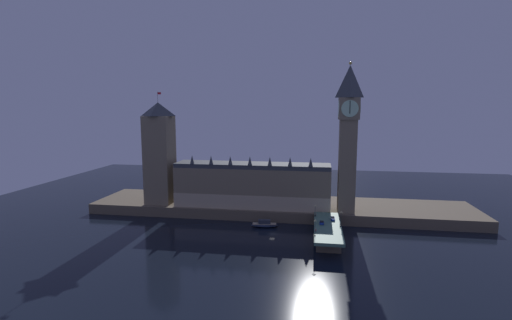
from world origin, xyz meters
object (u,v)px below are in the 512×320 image
object	(u,v)px
street_lamp_mid	(341,217)
boat_upstream	(264,225)
street_lamp_far	(315,209)
clock_tower	(348,134)
victoria_tower	(160,153)
pedestrian_mid_walk	(340,225)
street_lamp_near	(315,226)
car_southbound_trail	(333,218)
pedestrian_far_rail	(316,214)
car_northbound_lead	(322,223)
pedestrian_near_rail	(316,230)

from	to	relation	value
street_lamp_mid	boat_upstream	size ratio (longest dim) A/B	0.51
street_lamp_far	clock_tower	bearing A→B (deg)	44.77
victoria_tower	pedestrian_mid_walk	world-z (taller)	victoria_tower
street_lamp_near	victoria_tower	bearing A→B (deg)	151.73
car_southbound_trail	pedestrian_far_rail	world-z (taller)	pedestrian_far_rail
car_northbound_lead	pedestrian_mid_walk	distance (m)	8.77
victoria_tower	street_lamp_near	size ratio (longest dim) A/B	8.99
street_lamp_far	pedestrian_far_rail	bearing A→B (deg)	14.30
clock_tower	street_lamp_far	bearing A→B (deg)	-135.23
victoria_tower	pedestrian_mid_walk	distance (m)	110.91
car_southbound_trail	pedestrian_near_rail	world-z (taller)	pedestrian_near_rail
clock_tower	street_lamp_far	xyz separation A→B (m)	(-16.33, -16.20, -37.04)
pedestrian_mid_walk	pedestrian_far_rail	distance (m)	18.85
street_lamp_far	car_southbound_trail	bearing A→B (deg)	-29.69
pedestrian_mid_walk	street_lamp_near	distance (m)	18.59
clock_tower	pedestrian_near_rail	distance (m)	59.39
street_lamp_mid	street_lamp_far	size ratio (longest dim) A/B	1.22
car_southbound_trail	pedestrian_mid_walk	world-z (taller)	pedestrian_mid_walk
car_northbound_lead	street_lamp_near	bearing A→B (deg)	-100.38
street_lamp_far	street_lamp_near	bearing A→B (deg)	-90.00
pedestrian_near_rail	boat_upstream	world-z (taller)	pedestrian_near_rail
car_southbound_trail	pedestrian_far_rail	distance (m)	9.67
pedestrian_near_rail	pedestrian_far_rail	bearing A→B (deg)	90.00
street_lamp_near	clock_tower	bearing A→B (deg)	70.31
car_southbound_trail	pedestrian_mid_walk	size ratio (longest dim) A/B	2.75
clock_tower	street_lamp_mid	size ratio (longest dim) A/B	10.91
car_southbound_trail	street_lamp_near	bearing A→B (deg)	-109.44
victoria_tower	pedestrian_far_rail	size ratio (longest dim) A/B	35.12
pedestrian_mid_walk	boat_upstream	xyz separation A→B (m)	(-37.22, 15.15, -6.52)
pedestrian_near_rail	street_lamp_near	world-z (taller)	street_lamp_near
pedestrian_near_rail	street_lamp_far	size ratio (longest dim) A/B	0.28
pedestrian_far_rail	boat_upstream	bearing A→B (deg)	-179.67
pedestrian_far_rail	boat_upstream	xyz separation A→B (m)	(-26.22, -0.15, -6.59)
pedestrian_near_rail	street_lamp_far	distance (m)	24.98
pedestrian_far_rail	street_lamp_near	size ratio (longest dim) A/B	0.26
pedestrian_far_rail	street_lamp_near	world-z (taller)	street_lamp_near
victoria_tower	car_southbound_trail	xyz separation A→B (m)	(99.08, -24.12, -27.55)
street_lamp_near	street_lamp_mid	distance (m)	18.87
car_southbound_trail	pedestrian_near_rail	xyz separation A→B (m)	(-8.25, -19.88, 0.13)
car_northbound_lead	pedestrian_near_rail	xyz separation A→B (m)	(-2.75, -12.58, 0.22)
street_lamp_mid	boat_upstream	distance (m)	41.63
street_lamp_far	boat_upstream	xyz separation A→B (m)	(-25.82, -0.05, -9.33)
clock_tower	street_lamp_near	xyz separation A→B (m)	(-16.33, -45.64, -36.25)
pedestrian_mid_walk	clock_tower	bearing A→B (deg)	81.08
street_lamp_far	pedestrian_near_rail	bearing A→B (deg)	-89.08
victoria_tower	street_lamp_mid	xyz separation A→B (m)	(102.23, -33.91, -23.76)
pedestrian_near_rail	boat_upstream	size ratio (longest dim) A/B	0.11
clock_tower	car_northbound_lead	bearing A→B (deg)	-114.86
pedestrian_far_rail	street_lamp_far	world-z (taller)	street_lamp_far
car_southbound_trail	clock_tower	bearing A→B (deg)	70.03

